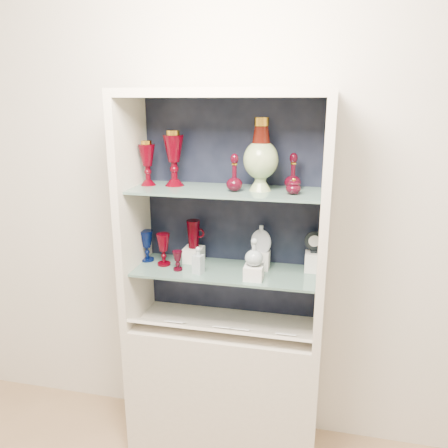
% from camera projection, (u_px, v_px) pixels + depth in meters
% --- Properties ---
extents(wall_back, '(3.50, 0.02, 2.80)m').
position_uv_depth(wall_back, '(233.00, 195.00, 2.33)').
color(wall_back, silver).
rests_on(wall_back, ground).
extents(cabinet_base, '(1.00, 0.40, 0.75)m').
position_uv_depth(cabinet_base, '(224.00, 385.00, 2.40)').
color(cabinet_base, beige).
rests_on(cabinet_base, ground).
extents(cabinet_back_panel, '(0.98, 0.02, 1.15)m').
position_uv_depth(cabinet_back_panel, '(232.00, 210.00, 2.32)').
color(cabinet_back_panel, black).
rests_on(cabinet_back_panel, cabinet_base).
extents(cabinet_side_left, '(0.04, 0.40, 1.15)m').
position_uv_depth(cabinet_side_left, '(133.00, 214.00, 2.25)').
color(cabinet_side_left, beige).
rests_on(cabinet_side_left, cabinet_base).
extents(cabinet_side_right, '(0.04, 0.40, 1.15)m').
position_uv_depth(cabinet_side_right, '(324.00, 225.00, 2.05)').
color(cabinet_side_right, beige).
rests_on(cabinet_side_right, cabinet_base).
extents(cabinet_top_cap, '(1.00, 0.40, 0.04)m').
position_uv_depth(cabinet_top_cap, '(224.00, 93.00, 1.98)').
color(cabinet_top_cap, beige).
rests_on(cabinet_top_cap, cabinet_side_left).
extents(shelf_lower, '(0.92, 0.34, 0.01)m').
position_uv_depth(shelf_lower, '(225.00, 271.00, 2.24)').
color(shelf_lower, slate).
rests_on(shelf_lower, cabinet_side_left).
extents(shelf_upper, '(0.92, 0.34, 0.01)m').
position_uv_depth(shelf_upper, '(225.00, 191.00, 2.13)').
color(shelf_upper, slate).
rests_on(shelf_upper, cabinet_side_left).
extents(label_ledge, '(0.92, 0.17, 0.09)m').
position_uv_depth(label_ledge, '(219.00, 329.00, 2.19)').
color(label_ledge, beige).
rests_on(label_ledge, cabinet_base).
extents(label_card_0, '(0.10, 0.06, 0.03)m').
position_uv_depth(label_card_0, '(286.00, 334.00, 2.12)').
color(label_card_0, white).
rests_on(label_card_0, label_ledge).
extents(label_card_1, '(0.10, 0.06, 0.03)m').
position_uv_depth(label_card_1, '(175.00, 322.00, 2.24)').
color(label_card_1, white).
rests_on(label_card_1, label_ledge).
extents(label_card_2, '(0.10, 0.06, 0.03)m').
position_uv_depth(label_card_2, '(223.00, 327.00, 2.18)').
color(label_card_2, white).
rests_on(label_card_2, label_ledge).
extents(label_card_3, '(0.10, 0.06, 0.03)m').
position_uv_depth(label_card_3, '(240.00, 329.00, 2.17)').
color(label_card_3, white).
rests_on(label_card_3, label_ledge).
extents(pedestal_lamp_left, '(0.11, 0.11, 0.23)m').
position_uv_depth(pedestal_lamp_left, '(147.00, 163.00, 2.21)').
color(pedestal_lamp_left, '#4D000A').
rests_on(pedestal_lamp_left, shelf_upper).
extents(pedestal_lamp_right, '(0.12, 0.12, 0.28)m').
position_uv_depth(pedestal_lamp_right, '(174.00, 158.00, 2.19)').
color(pedestal_lamp_right, '#4D000A').
rests_on(pedestal_lamp_right, shelf_upper).
extents(enamel_urn, '(0.22, 0.22, 0.34)m').
position_uv_depth(enamel_urn, '(261.00, 155.00, 2.06)').
color(enamel_urn, '#0B441E').
rests_on(enamel_urn, shelf_upper).
extents(ruby_decanter_a, '(0.09, 0.09, 0.20)m').
position_uv_depth(ruby_decanter_a, '(234.00, 170.00, 2.05)').
color(ruby_decanter_a, '#3A0511').
rests_on(ruby_decanter_a, shelf_upper).
extents(ruby_decanter_b, '(0.08, 0.08, 0.19)m').
position_uv_depth(ruby_decanter_b, '(293.00, 170.00, 2.10)').
color(ruby_decanter_b, '#3A0511').
rests_on(ruby_decanter_b, shelf_upper).
extents(lidded_bowl, '(0.08, 0.08, 0.08)m').
position_uv_depth(lidded_bowl, '(293.00, 186.00, 2.00)').
color(lidded_bowl, '#3A0511').
rests_on(lidded_bowl, shelf_upper).
extents(cobalt_goblet, '(0.09, 0.09, 0.17)m').
position_uv_depth(cobalt_goblet, '(147.00, 246.00, 2.35)').
color(cobalt_goblet, '#020C39').
rests_on(cobalt_goblet, shelf_lower).
extents(ruby_goblet_tall, '(0.09, 0.09, 0.17)m').
position_uv_depth(ruby_goblet_tall, '(164.00, 250.00, 2.28)').
color(ruby_goblet_tall, '#4D000A').
rests_on(ruby_goblet_tall, shelf_lower).
extents(ruby_goblet_small, '(0.07, 0.07, 0.10)m').
position_uv_depth(ruby_goblet_small, '(178.00, 261.00, 2.22)').
color(ruby_goblet_small, '#3A0511').
rests_on(ruby_goblet_small, shelf_lower).
extents(riser_ruby_pitcher, '(0.10, 0.10, 0.08)m').
position_uv_depth(riser_ruby_pitcher, '(194.00, 254.00, 2.35)').
color(riser_ruby_pitcher, silver).
rests_on(riser_ruby_pitcher, shelf_lower).
extents(ruby_pitcher, '(0.12, 0.08, 0.15)m').
position_uv_depth(ruby_pitcher, '(193.00, 234.00, 2.31)').
color(ruby_pitcher, '#4D000A').
rests_on(ruby_pitcher, riser_ruby_pitcher).
extents(clear_square_bottle, '(0.06, 0.06, 0.14)m').
position_uv_depth(clear_square_bottle, '(198.00, 260.00, 2.18)').
color(clear_square_bottle, '#92A3A8').
rests_on(clear_square_bottle, shelf_lower).
extents(riser_flat_flask, '(0.09, 0.09, 0.09)m').
position_uv_depth(riser_flat_flask, '(261.00, 260.00, 2.25)').
color(riser_flat_flask, silver).
rests_on(riser_flat_flask, shelf_lower).
extents(flat_flask, '(0.10, 0.04, 0.15)m').
position_uv_depth(flat_flask, '(261.00, 238.00, 2.22)').
color(flat_flask, '#B2BBC8').
rests_on(flat_flask, riser_flat_flask).
extents(riser_clear_round_decanter, '(0.09, 0.09, 0.07)m').
position_uv_depth(riser_clear_round_decanter, '(254.00, 272.00, 2.11)').
color(riser_clear_round_decanter, silver).
rests_on(riser_clear_round_decanter, shelf_lower).
extents(clear_round_decanter, '(0.11, 0.11, 0.13)m').
position_uv_depth(clear_round_decanter, '(254.00, 253.00, 2.09)').
color(clear_round_decanter, '#92A3A8').
rests_on(clear_round_decanter, riser_clear_round_decanter).
extents(riser_cameo_medallion, '(0.08, 0.08, 0.10)m').
position_uv_depth(riser_cameo_medallion, '(313.00, 262.00, 2.21)').
color(riser_cameo_medallion, silver).
rests_on(riser_cameo_medallion, shelf_lower).
extents(cameo_medallion, '(0.10, 0.05, 0.11)m').
position_uv_depth(cameo_medallion, '(314.00, 242.00, 2.18)').
color(cameo_medallion, black).
rests_on(cameo_medallion, riser_cameo_medallion).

